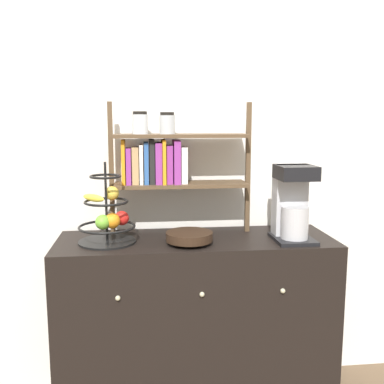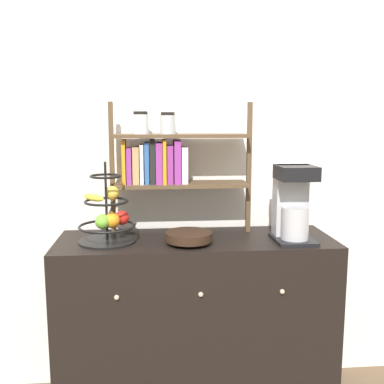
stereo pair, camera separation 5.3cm
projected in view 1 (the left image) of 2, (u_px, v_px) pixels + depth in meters
name	position (u px, v px, depth m)	size (l,w,h in m)	color
wall_back	(190.00, 158.00, 2.50)	(7.00, 0.05, 2.60)	silver
sideboard	(196.00, 323.00, 2.36)	(1.40, 0.50, 0.91)	black
coffee_maker	(292.00, 203.00, 2.24)	(0.19, 0.23, 0.38)	black
fruit_stand	(108.00, 217.00, 2.19)	(0.28, 0.28, 0.40)	black
wooden_bowl	(189.00, 237.00, 2.18)	(0.23, 0.23, 0.06)	black
shelf_hutch	(165.00, 159.00, 2.33)	(0.74, 0.20, 0.69)	brown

